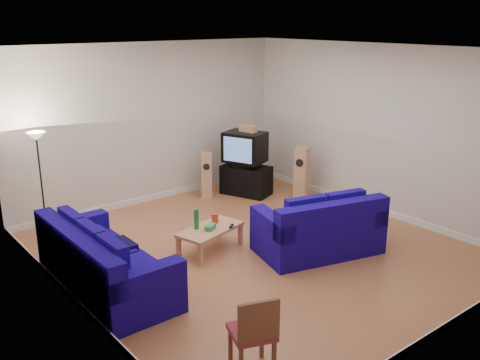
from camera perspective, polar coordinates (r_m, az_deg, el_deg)
room at (r=8.29m, az=1.73°, el=2.30°), size 6.01×6.51×3.21m
sofa_three_seat at (r=7.67m, az=-14.47°, el=-9.01°), size 1.07×2.45×0.94m
sofa_loveseat at (r=8.67m, az=8.51°, el=-5.45°), size 2.13×1.54×0.96m
coffee_table at (r=8.64m, az=-3.20°, el=-5.45°), size 1.22×0.82×0.40m
bottle at (r=8.54m, az=-4.68°, el=-4.17°), size 0.09×0.09×0.34m
tissue_box at (r=8.54m, az=-3.18°, el=-5.05°), size 0.23×0.20×0.08m
red_canister at (r=8.80m, az=-2.70°, el=-4.09°), size 0.15×0.15×0.15m
remote at (r=8.65m, az=-0.91°, el=-4.93°), size 0.16×0.14×0.02m
tv_stand at (r=11.41m, az=0.67°, el=-0.01°), size 0.89×1.14×0.62m
av_receiver at (r=11.27m, az=0.47°, el=1.69°), size 0.58×0.59×0.11m
television at (r=11.20m, az=0.51°, el=3.54°), size 0.86×0.98×0.63m
centre_speaker at (r=11.15m, az=0.86°, el=5.48°), size 0.24×0.40×0.13m
speaker_left at (r=11.20m, az=-3.56°, el=0.51°), size 0.34×0.36×0.95m
speaker_right at (r=11.16m, az=6.60°, el=0.76°), size 0.40×0.37×1.09m
floor_lamp at (r=9.46m, az=-20.77°, el=2.91°), size 0.32×0.32×1.84m
dining_chair at (r=5.77m, az=1.53°, el=-15.81°), size 0.57×0.57×0.93m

